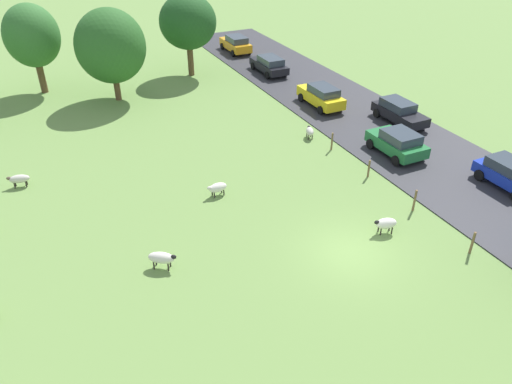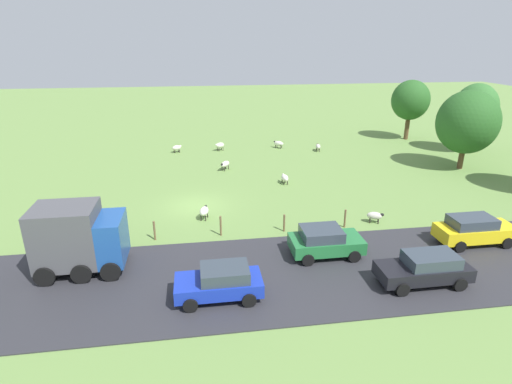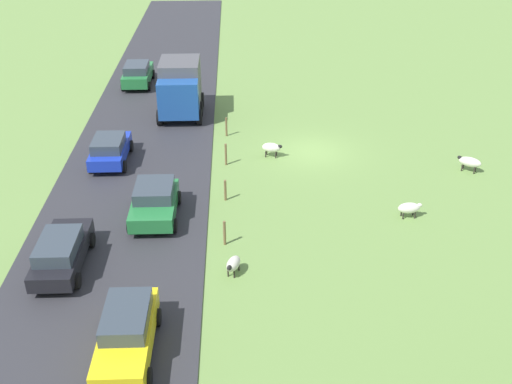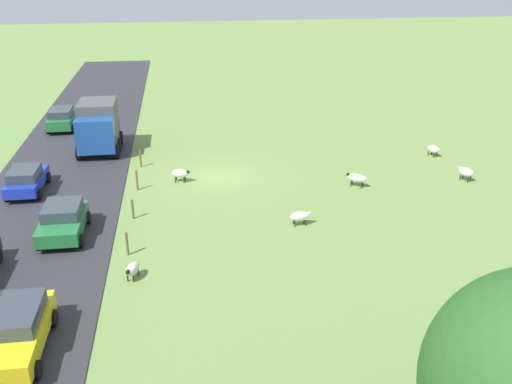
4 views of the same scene
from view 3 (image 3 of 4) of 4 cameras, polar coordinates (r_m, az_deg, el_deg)
The scene contains 16 objects.
ground_plane at distance 34.78m, azimuth 5.33°, elevation 3.81°, with size 160.00×160.00×0.00m, color #6B8E47.
road_strip at distance 34.91m, azimuth -10.77°, elevation 3.55°, with size 8.00×80.00×0.06m, color #2D2D33.
sheep_0 at distance 34.18m, azimuth 19.54°, elevation 2.69°, with size 1.27×1.10×0.82m.
sheep_2 at distance 33.84m, azimuth 1.48°, elevation 4.21°, with size 1.19×0.79×0.82m.
sheep_3 at distance 24.57m, azimuth -2.17°, elevation -6.81°, with size 0.80×1.10×0.73m.
sheep_6 at distance 29.07m, azimuth 14.28°, elevation -1.47°, with size 1.16×0.57×0.75m.
fence_post_0 at distance 36.45m, azimuth -2.82°, elevation 6.18°, with size 0.12×0.12×1.18m, color brown.
fence_post_1 at distance 32.94m, azimuth -2.86°, elevation 3.57°, with size 0.12×0.12×1.24m, color brown.
fence_post_2 at distance 29.56m, azimuth -2.91°, elevation 0.17°, with size 0.12×0.12×1.10m, color brown.
fence_post_3 at distance 26.25m, azimuth -2.98°, elevation -3.89°, with size 0.12×0.12×1.18m, color brown.
truck_0 at distance 39.22m, azimuth -7.18°, elevation 9.71°, with size 2.79×4.21×3.44m.
car_0 at distance 25.84m, azimuth -17.92°, elevation -5.38°, with size 1.93×4.36×1.53m.
car_1 at distance 45.51m, azimuth -11.13°, elevation 10.93°, with size 2.05×4.12×1.64m.
car_2 at distance 33.94m, azimuth -13.65°, elevation 3.97°, with size 2.00×3.89×1.51m.
car_3 at distance 21.28m, azimuth -12.12°, elevation -12.87°, with size 1.92×4.39×1.64m.
car_7 at distance 28.34m, azimuth -9.57°, elevation -0.88°, with size 2.20×3.84×1.57m.
Camera 3 is at (4.35, 31.05, 15.05)m, focal length 42.34 mm.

